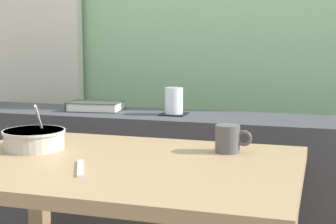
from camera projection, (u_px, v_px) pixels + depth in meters
curtain_left_panel at (34, 9)px, 2.84m from camera, size 0.56×0.06×2.50m
dark_console_ledge at (174, 207)px, 2.11m from camera, size 2.80×0.33×0.78m
breakfast_table at (121, 202)px, 1.47m from camera, size 1.01×0.71×0.74m
coaster_square at (175, 114)px, 2.05m from camera, size 0.10×0.10×0.00m
juice_glass at (175, 102)px, 2.04m from camera, size 0.07×0.07×0.10m
closed_book at (95, 106)px, 2.17m from camera, size 0.24×0.18×0.04m
soup_bowl at (34, 140)px, 1.60m from camera, size 0.20×0.20×0.15m
fork_utensil at (80, 168)px, 1.36m from camera, size 0.09×0.16×0.01m
ceramic_mug at (228, 139)px, 1.56m from camera, size 0.11×0.08×0.08m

